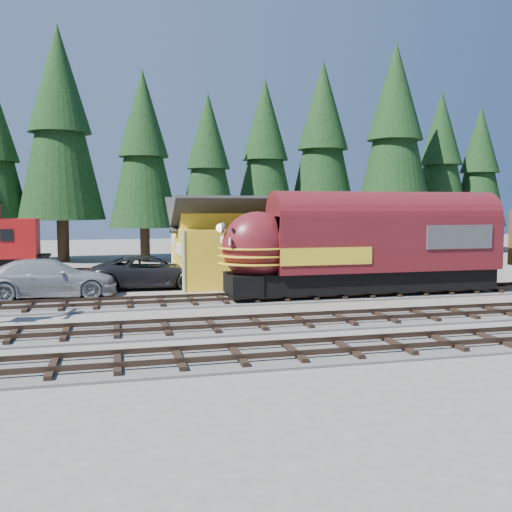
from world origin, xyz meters
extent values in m
plane|color=#6B665B|center=(0.00, 0.00, 0.00)|extent=(120.00, 120.00, 0.00)
cube|color=#4C4947|center=(10.00, 4.00, 0.04)|extent=(68.00, 3.20, 0.08)
cube|color=#38281E|center=(10.00, 3.28, 0.25)|extent=(68.00, 0.08, 0.16)
cube|color=#38281E|center=(10.00, 4.72, 0.25)|extent=(68.00, 0.08, 0.16)
cube|color=#4C4947|center=(-10.00, 18.00, 0.04)|extent=(32.00, 3.20, 0.08)
cube|color=#38281E|center=(-10.00, 17.28, 0.25)|extent=(32.00, 0.08, 0.16)
cube|color=#38281E|center=(-10.00, 18.72, 0.25)|extent=(32.00, 0.08, 0.16)
cube|color=yellow|center=(0.00, 10.50, 1.70)|extent=(12.00, 6.00, 3.40)
cube|color=yellow|center=(0.00, 10.50, 4.12)|extent=(11.88, 3.30, 1.44)
cube|color=white|center=(-6.04, 9.50, 2.20)|extent=(0.06, 2.40, 0.60)
cone|color=black|center=(-13.87, 27.63, 11.72)|extent=(7.15, 7.15, 16.28)
cone|color=black|center=(-7.09, 26.11, 9.56)|extent=(5.83, 5.83, 13.28)
cone|color=black|center=(-1.64, 25.76, 8.55)|extent=(5.22, 5.22, 11.89)
cone|color=black|center=(4.01, 27.90, 9.65)|extent=(5.89, 5.89, 13.42)
cone|color=black|center=(9.61, 27.85, 10.83)|extent=(6.61, 6.61, 15.05)
cone|color=black|center=(15.83, 25.52, 11.68)|extent=(7.13, 7.13, 16.23)
cone|color=black|center=(22.48, 28.48, 9.57)|extent=(5.84, 5.84, 13.31)
cone|color=black|center=(26.86, 28.25, 8.79)|extent=(5.36, 5.36, 12.21)
cube|color=black|center=(3.44, 4.00, 0.85)|extent=(13.48, 2.41, 1.04)
cube|color=maroon|center=(4.19, 4.00, 2.79)|extent=(12.30, 2.84, 2.84)
ellipsoid|color=maroon|center=(-2.71, 4.00, 2.70)|extent=(3.60, 2.78, 3.50)
cube|color=#38383A|center=(7.69, 4.00, 3.12)|extent=(3.78, 2.90, 1.23)
sphere|color=white|center=(-4.59, 4.00, 3.64)|extent=(0.42, 0.42, 0.42)
imported|color=black|center=(-7.62, 9.64, 0.93)|extent=(6.85, 3.38, 1.87)
imported|color=#A8ACB0|center=(-12.94, 7.54, 0.99)|extent=(6.83, 2.78, 1.98)
camera|label=1|loc=(-9.59, -23.37, 4.70)|focal=40.00mm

